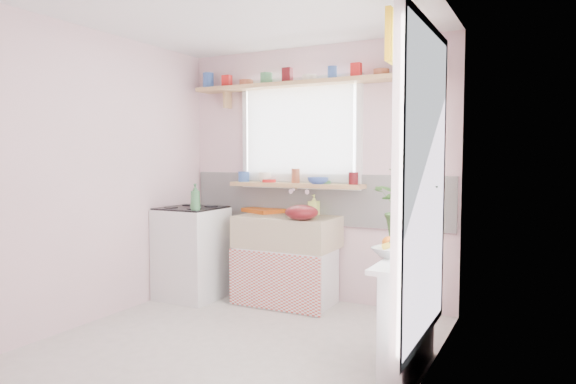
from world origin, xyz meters
The scene contains 19 objects.
room centered at (0.66, 0.86, 1.37)m, with size 3.20×3.20×3.20m.
sink_unit centered at (-0.15, 1.29, 0.43)m, with size 0.95×0.65×1.11m.
cooker centered at (-1.10, 1.05, 0.46)m, with size 0.58×0.58×0.93m.
radiator_ledge centered at (1.30, 0.20, 0.40)m, with size 0.22×0.95×0.78m.
windowsill centered at (-0.15, 1.48, 1.14)m, with size 1.40×0.22×0.04m, color tan.
pine_shelf centered at (0.00, 1.47, 2.12)m, with size 2.52×0.24×0.04m, color tan.
shelf_crockery centered at (0.00, 1.47, 2.20)m, with size 2.47×0.11×0.12m.
sill_crockery centered at (-0.15, 1.48, 1.22)m, with size 1.35×0.11×0.12m.
dish_tray centered at (-0.53, 1.50, 0.87)m, with size 0.40×0.30×0.04m, color #D35812.
colander centered at (0.10, 1.10, 0.92)m, with size 0.30×0.30×0.14m, color #5B0F14.
jade_plant centered at (1.21, 0.60, 1.06)m, with size 0.51×0.44×0.56m, color #3A692A.
fruit_bowl centered at (1.21, 0.17, 0.81)m, with size 0.27×0.27×0.07m, color silver.
herb_pot centered at (1.33, -0.18, 0.89)m, with size 0.12×0.08×0.23m, color #2E6829.
soap_bottle_sink centered at (0.04, 1.50, 0.95)m, with size 0.09×0.09×0.20m, color #E5F56D.
sill_cup centered at (-0.50, 1.48, 1.21)m, with size 0.13×0.13×0.10m, color #EFE7CF.
sill_bowl centered at (0.12, 1.42, 1.19)m, with size 0.20×0.20×0.06m, color #3453AA.
shelf_vase centered at (1.08, 1.53, 2.22)m, with size 0.15×0.15×0.15m, color #973B2E.
cooker_bottle centered at (-0.88, 0.83, 1.04)m, with size 0.10×0.10×0.25m, color #3E7C49.
fruit centered at (1.22, 0.17, 0.87)m, with size 0.20×0.14×0.10m.
Camera 1 is at (2.09, -3.04, 1.42)m, focal length 32.00 mm.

